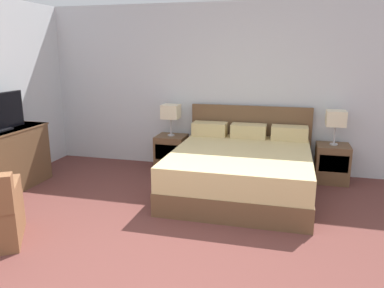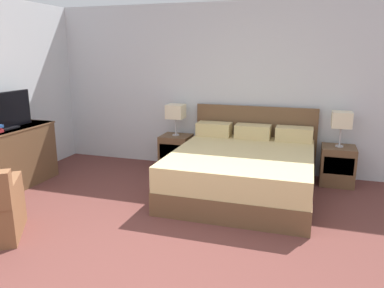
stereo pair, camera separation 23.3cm
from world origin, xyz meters
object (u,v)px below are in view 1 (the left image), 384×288
object	(u,v)px
bed	(241,169)
nightstand_left	(171,152)
table_lamp_left	(171,112)
dresser	(9,159)
table_lamp_right	(336,119)
nightstand_right	(332,163)

from	to	relation	value
bed	nightstand_left	size ratio (longest dim) A/B	3.76
table_lamp_left	dresser	xyz separation A→B (m)	(-1.84, -1.45, -0.49)
table_lamp_right	dresser	xyz separation A→B (m)	(-4.27, -1.45, -0.49)
dresser	nightstand_right	bearing A→B (deg)	18.72
bed	table_lamp_left	world-z (taller)	table_lamp_left
nightstand_right	table_lamp_left	bearing A→B (deg)	179.97
table_lamp_left	table_lamp_right	size ratio (longest dim) A/B	1.00
bed	dresser	world-z (taller)	bed
table_lamp_left	dresser	world-z (taller)	table_lamp_left
bed	nightstand_left	world-z (taller)	bed
nightstand_left	table_lamp_left	bearing A→B (deg)	90.00
nightstand_left	dresser	distance (m)	2.34
nightstand_left	dresser	world-z (taller)	dresser
bed	table_lamp_left	distance (m)	1.54
nightstand_right	table_lamp_right	distance (m)	0.65
nightstand_right	table_lamp_right	xyz separation A→B (m)	(0.00, 0.00, 0.65)
nightstand_right	dresser	distance (m)	4.51
bed	dresser	xyz separation A→B (m)	(-3.05, -0.71, 0.11)
table_lamp_right	dresser	size ratio (longest dim) A/B	0.40
nightstand_left	table_lamp_left	xyz separation A→B (m)	(0.00, 0.00, 0.65)
table_lamp_left	table_lamp_right	bearing A→B (deg)	0.00
bed	table_lamp_left	xyz separation A→B (m)	(-1.21, 0.73, 0.61)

